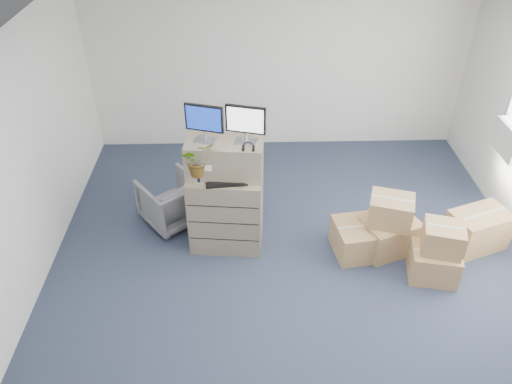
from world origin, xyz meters
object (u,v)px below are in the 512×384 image
keyboard (226,182)px  office_chair (171,199)px  water_bottle (235,165)px  filing_cabinet_lower (226,211)px  monitor_right (246,122)px  monitor_left (204,121)px  potted_plant (199,162)px

keyboard → office_chair: (-0.79, 0.62, -0.70)m
water_bottle → keyboard: bearing=-117.3°
filing_cabinet_lower → monitor_right: monitor_right is taller
monitor_right → water_bottle: (-0.13, 0.05, -0.59)m
office_chair → monitor_left: bearing=106.4°
monitor_left → potted_plant: monitor_left is taller
filing_cabinet_lower → potted_plant: potted_plant is taller
monitor_right → office_chair: (-1.02, 0.46, -1.39)m
monitor_right → filing_cabinet_lower: bearing=-159.3°
water_bottle → office_chair: bearing=155.3°
filing_cabinet_lower → potted_plant: bearing=-162.0°
monitor_right → office_chair: 1.79m
monitor_right → water_bottle: 0.60m
filing_cabinet_lower → office_chair: filing_cabinet_lower is taller
monitor_right → keyboard: bearing=-130.9°
filing_cabinet_lower → office_chair: (-0.76, 0.48, -0.16)m
water_bottle → potted_plant: size_ratio=0.43×
monitor_right → potted_plant: bearing=-155.9°
keyboard → potted_plant: (-0.31, 0.07, 0.23)m
monitor_left → keyboard: 0.76m
filing_cabinet_lower → keyboard: 0.55m
keyboard → water_bottle: bearing=56.5°
monitor_left → keyboard: (0.23, -0.22, -0.69)m
filing_cabinet_lower → office_chair: bearing=153.5°
monitor_left → water_bottle: monitor_left is taller
filing_cabinet_lower → monitor_left: size_ratio=2.34×
filing_cabinet_lower → keyboard: keyboard is taller
monitor_left → office_chair: size_ratio=0.61×
monitor_right → water_bottle: monitor_right is taller
water_bottle → potted_plant: bearing=-162.1°
filing_cabinet_lower → water_bottle: 0.66m
potted_plant → office_chair: bearing=131.0°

